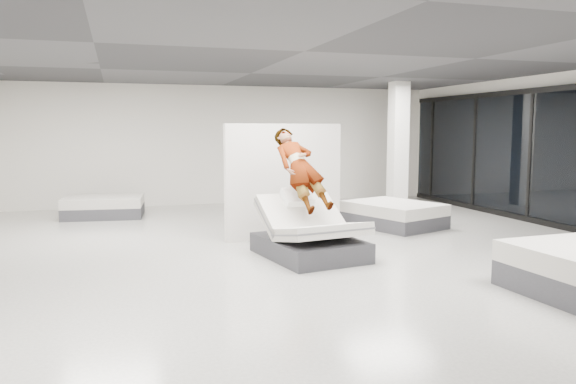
# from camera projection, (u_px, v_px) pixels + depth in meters

# --- Properties ---
(room) EXTENTS (14.00, 14.04, 3.20)m
(room) POSITION_uv_depth(u_px,v_px,m) (304.00, 158.00, 8.61)
(room) COLOR beige
(room) RESTS_ON ground
(hero_bed) EXTENTS (1.60, 1.96, 1.08)m
(hero_bed) POSITION_uv_depth(u_px,v_px,m) (310.00, 237.00, 8.93)
(hero_bed) COLOR #343439
(hero_bed) RESTS_ON floor
(person) EXTENTS (0.88, 1.61, 1.51)m
(person) POSITION_uv_depth(u_px,v_px,m) (301.00, 184.00, 9.12)
(person) COLOR slate
(person) RESTS_ON hero_bed
(remote) EXTENTS (0.07, 0.15, 0.08)m
(remote) POSITION_uv_depth(u_px,v_px,m) (323.00, 198.00, 8.93)
(remote) COLOR black
(remote) RESTS_ON person
(divider_panel) EXTENTS (2.34, 0.45, 2.14)m
(divider_panel) POSITION_uv_depth(u_px,v_px,m) (284.00, 181.00, 10.51)
(divider_panel) COLOR silver
(divider_panel) RESTS_ON floor
(flat_bed_right_far) EXTENTS (1.93, 2.21, 0.51)m
(flat_bed_right_far) POSITION_uv_depth(u_px,v_px,m) (394.00, 215.00, 11.75)
(flat_bed_right_far) COLOR #343439
(flat_bed_right_far) RESTS_ON floor
(flat_bed_left_far) EXTENTS (1.88, 1.50, 0.48)m
(flat_bed_left_far) POSITION_uv_depth(u_px,v_px,m) (104.00, 207.00, 13.06)
(flat_bed_left_far) COLOR #343439
(flat_bed_left_far) RESTS_ON floor
(column) EXTENTS (0.40, 0.40, 3.20)m
(column) POSITION_uv_depth(u_px,v_px,m) (398.00, 147.00, 14.04)
(column) COLOR white
(column) RESTS_ON floor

